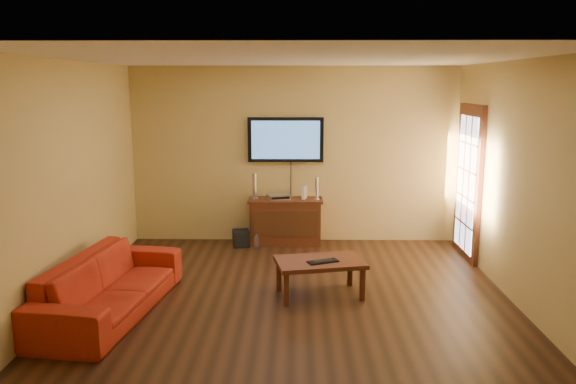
{
  "coord_description": "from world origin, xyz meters",
  "views": [
    {
      "loc": [
        0.05,
        -6.09,
        2.44
      ],
      "look_at": [
        -0.06,
        0.8,
        1.1
      ],
      "focal_mm": 35.0,
      "sensor_mm": 36.0,
      "label": 1
    }
  ],
  "objects_px": {
    "television": "(286,140)",
    "coffee_table": "(320,265)",
    "sofa": "(109,276)",
    "media_console": "(285,221)",
    "bottle": "(257,242)",
    "speaker_right": "(317,189)",
    "av_receiver": "(279,197)",
    "subwoofer": "(241,238)",
    "speaker_left": "(255,187)",
    "keyboard": "(323,261)",
    "game_console": "(304,192)"
  },
  "relations": [
    {
      "from": "television",
      "to": "av_receiver",
      "type": "bearing_deg",
      "value": -120.83
    },
    {
      "from": "television",
      "to": "speaker_left",
      "type": "height_order",
      "value": "television"
    },
    {
      "from": "television",
      "to": "av_receiver",
      "type": "relative_size",
      "value": 3.56
    },
    {
      "from": "av_receiver",
      "to": "bottle",
      "type": "relative_size",
      "value": 1.5
    },
    {
      "from": "television",
      "to": "coffee_table",
      "type": "height_order",
      "value": "television"
    },
    {
      "from": "sofa",
      "to": "av_receiver",
      "type": "height_order",
      "value": "sofa"
    },
    {
      "from": "speaker_left",
      "to": "coffee_table",
      "type": "bearing_deg",
      "value": -67.07
    },
    {
      "from": "coffee_table",
      "to": "game_console",
      "type": "height_order",
      "value": "game_console"
    },
    {
      "from": "speaker_left",
      "to": "media_console",
      "type": "bearing_deg",
      "value": -3.17
    },
    {
      "from": "media_console",
      "to": "coffee_table",
      "type": "bearing_deg",
      "value": -78.28
    },
    {
      "from": "coffee_table",
      "to": "speaker_left",
      "type": "bearing_deg",
      "value": 112.93
    },
    {
      "from": "speaker_right",
      "to": "av_receiver",
      "type": "xyz_separation_m",
      "value": [
        -0.58,
        0.03,
        -0.12
      ]
    },
    {
      "from": "media_console",
      "to": "bottle",
      "type": "distance_m",
      "value": 0.56
    },
    {
      "from": "speaker_right",
      "to": "av_receiver",
      "type": "distance_m",
      "value": 0.59
    },
    {
      "from": "sofa",
      "to": "subwoofer",
      "type": "relative_size",
      "value": 8.7
    },
    {
      "from": "media_console",
      "to": "television",
      "type": "height_order",
      "value": "television"
    },
    {
      "from": "sofa",
      "to": "bottle",
      "type": "distance_m",
      "value": 2.83
    },
    {
      "from": "television",
      "to": "sofa",
      "type": "relative_size",
      "value": 0.54
    },
    {
      "from": "coffee_table",
      "to": "sofa",
      "type": "bearing_deg",
      "value": -166.14
    },
    {
      "from": "speaker_right",
      "to": "keyboard",
      "type": "relative_size",
      "value": 0.9
    },
    {
      "from": "keyboard",
      "to": "speaker_right",
      "type": "bearing_deg",
      "value": 90.05
    },
    {
      "from": "av_receiver",
      "to": "game_console",
      "type": "height_order",
      "value": "game_console"
    },
    {
      "from": "av_receiver",
      "to": "subwoofer",
      "type": "bearing_deg",
      "value": 177.8
    },
    {
      "from": "speaker_left",
      "to": "av_receiver",
      "type": "distance_m",
      "value": 0.39
    },
    {
      "from": "coffee_table",
      "to": "game_console",
      "type": "relative_size",
      "value": 5.5
    },
    {
      "from": "media_console",
      "to": "television",
      "type": "xyz_separation_m",
      "value": [
        0.0,
        0.18,
        1.24
      ]
    },
    {
      "from": "sofa",
      "to": "keyboard",
      "type": "xyz_separation_m",
      "value": [
        2.3,
        0.48,
        0.02
      ]
    },
    {
      "from": "media_console",
      "to": "subwoofer",
      "type": "xyz_separation_m",
      "value": [
        -0.67,
        -0.14,
        -0.23
      ]
    },
    {
      "from": "coffee_table",
      "to": "speaker_right",
      "type": "height_order",
      "value": "speaker_right"
    },
    {
      "from": "television",
      "to": "speaker_right",
      "type": "relative_size",
      "value": 3.39
    },
    {
      "from": "media_console",
      "to": "bottle",
      "type": "height_order",
      "value": "media_console"
    },
    {
      "from": "television",
      "to": "bottle",
      "type": "xyz_separation_m",
      "value": [
        -0.43,
        -0.44,
        -1.49
      ]
    },
    {
      "from": "keyboard",
      "to": "speaker_left",
      "type": "bearing_deg",
      "value": 112.89
    },
    {
      "from": "speaker_left",
      "to": "game_console",
      "type": "distance_m",
      "value": 0.76
    },
    {
      "from": "av_receiver",
      "to": "keyboard",
      "type": "bearing_deg",
      "value": -92.07
    },
    {
      "from": "speaker_left",
      "to": "keyboard",
      "type": "bearing_deg",
      "value": -67.11
    },
    {
      "from": "av_receiver",
      "to": "subwoofer",
      "type": "xyz_separation_m",
      "value": [
        -0.57,
        -0.15,
        -0.62
      ]
    },
    {
      "from": "media_console",
      "to": "coffee_table",
      "type": "height_order",
      "value": "media_console"
    },
    {
      "from": "coffee_table",
      "to": "speaker_left",
      "type": "relative_size",
      "value": 2.84
    },
    {
      "from": "sofa",
      "to": "game_console",
      "type": "bearing_deg",
      "value": -29.99
    },
    {
      "from": "speaker_right",
      "to": "keyboard",
      "type": "distance_m",
      "value": 2.23
    },
    {
      "from": "subwoofer",
      "to": "speaker_left",
      "type": "bearing_deg",
      "value": 29.88
    },
    {
      "from": "media_console",
      "to": "sofa",
      "type": "xyz_separation_m",
      "value": [
        -1.82,
        -2.7,
        0.07
      ]
    },
    {
      "from": "sofa",
      "to": "media_console",
      "type": "bearing_deg",
      "value": -26.21
    },
    {
      "from": "coffee_table",
      "to": "speaker_right",
      "type": "bearing_deg",
      "value": 89.2
    },
    {
      "from": "television",
      "to": "sofa",
      "type": "height_order",
      "value": "television"
    },
    {
      "from": "speaker_left",
      "to": "subwoofer",
      "type": "xyz_separation_m",
      "value": [
        -0.2,
        -0.17,
        -0.76
      ]
    },
    {
      "from": "subwoofer",
      "to": "keyboard",
      "type": "bearing_deg",
      "value": -71.55
    },
    {
      "from": "speaker_left",
      "to": "av_receiver",
      "type": "xyz_separation_m",
      "value": [
        0.37,
        -0.02,
        -0.14
      ]
    },
    {
      "from": "av_receiver",
      "to": "subwoofer",
      "type": "distance_m",
      "value": 0.85
    }
  ]
}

